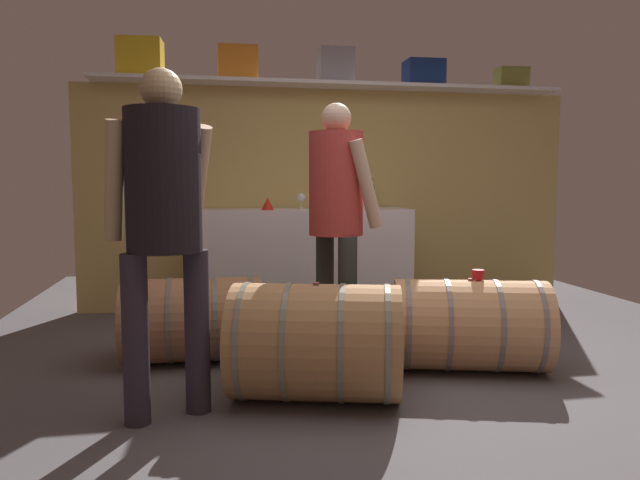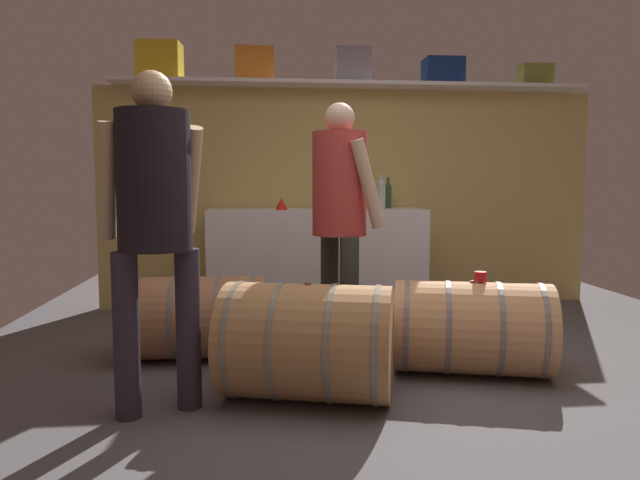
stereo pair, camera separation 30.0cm
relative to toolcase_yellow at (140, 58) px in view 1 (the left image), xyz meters
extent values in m
cube|color=#555053|center=(1.71, -1.75, -2.24)|extent=(5.85, 8.26, 0.02)
cube|color=tan|center=(1.71, 0.15, -1.21)|extent=(4.65, 0.10, 2.03)
cube|color=silver|center=(1.71, 0.00, -0.18)|extent=(4.28, 0.40, 0.03)
cube|color=yellow|center=(0.00, 0.00, 0.00)|extent=(0.39, 0.30, 0.32)
cube|color=orange|center=(0.83, 0.00, -0.02)|extent=(0.34, 0.28, 0.29)
cube|color=gray|center=(1.71, 0.00, -0.01)|extent=(0.31, 0.29, 0.31)
cube|color=navy|center=(2.55, 0.00, -0.04)|extent=(0.36, 0.29, 0.24)
cube|color=olive|center=(3.44, 0.00, -0.06)|extent=(0.30, 0.20, 0.20)
cube|color=white|center=(1.36, -0.20, -1.76)|extent=(1.91, 0.58, 0.93)
cylinder|color=#B1C3BE|center=(1.94, -0.24, -1.19)|extent=(0.08, 0.08, 0.21)
sphere|color=#B1C3BE|center=(1.94, -0.24, -1.07)|extent=(0.07, 0.07, 0.07)
cylinder|color=#B1C3BE|center=(1.94, -0.24, -1.03)|extent=(0.03, 0.03, 0.07)
cylinder|color=#2A4F30|center=(2.03, -0.07, -1.20)|extent=(0.07, 0.07, 0.18)
sphere|color=#2A4F30|center=(2.03, -0.07, -1.10)|extent=(0.06, 0.06, 0.06)
cylinder|color=#2A4F30|center=(2.03, -0.07, -1.05)|extent=(0.03, 0.03, 0.08)
cylinder|color=white|center=(1.36, -0.16, -1.29)|extent=(0.07, 0.07, 0.00)
cylinder|color=white|center=(1.36, -0.16, -1.25)|extent=(0.01, 0.01, 0.07)
sphere|color=white|center=(1.36, -0.16, -1.19)|extent=(0.08, 0.08, 0.08)
sphere|color=maroon|center=(1.36, -0.16, -1.20)|extent=(0.05, 0.05, 0.05)
cone|color=red|center=(1.05, -0.36, -1.24)|extent=(0.11, 0.11, 0.11)
cylinder|color=tan|center=(2.14, -2.02, -1.94)|extent=(1.04, 0.78, 0.56)
cylinder|color=slate|center=(1.76, -1.92, -1.94)|extent=(0.18, 0.56, 0.57)
cylinder|color=slate|center=(2.00, -1.99, -1.94)|extent=(0.18, 0.56, 0.57)
cylinder|color=slate|center=(2.28, -2.06, -1.94)|extent=(0.18, 0.56, 0.57)
cylinder|color=slate|center=(2.51, -2.13, -1.94)|extent=(0.18, 0.56, 0.57)
cylinder|color=brown|center=(2.14, -2.02, -1.66)|extent=(0.04, 0.04, 0.01)
cylinder|color=#A9734D|center=(0.45, -1.53, -1.95)|extent=(0.89, 0.55, 0.54)
cylinder|color=slate|center=(0.07, -1.53, -1.95)|extent=(0.03, 0.55, 0.55)
cylinder|color=slate|center=(0.30, -1.53, -1.95)|extent=(0.03, 0.55, 0.55)
cylinder|color=slate|center=(0.59, -1.53, -1.95)|extent=(0.03, 0.55, 0.55)
cylinder|color=slate|center=(0.82, -1.53, -1.95)|extent=(0.03, 0.55, 0.55)
cylinder|color=brown|center=(0.45, -1.53, -1.67)|extent=(0.04, 0.04, 0.01)
cylinder|color=#AB7949|center=(1.11, -2.35, -1.91)|extent=(1.02, 0.83, 0.62)
cylinder|color=slate|center=(0.75, -2.26, -1.91)|extent=(0.19, 0.62, 0.63)
cylinder|color=slate|center=(0.97, -2.32, -1.91)|extent=(0.19, 0.62, 0.63)
cylinder|color=slate|center=(1.25, -2.39, -1.91)|extent=(0.19, 0.62, 0.63)
cylinder|color=slate|center=(1.47, -2.45, -1.91)|extent=(0.19, 0.62, 0.63)
cylinder|color=#8A464A|center=(1.11, -2.35, -1.60)|extent=(0.04, 0.04, 0.01)
cylinder|color=red|center=(2.18, -2.02, -1.63)|extent=(0.07, 0.07, 0.06)
cylinder|color=#303331|center=(1.43, -1.72, -1.82)|extent=(0.12, 0.12, 0.82)
cylinder|color=#303331|center=(1.34, -1.44, -1.82)|extent=(0.12, 0.12, 0.82)
cylinder|color=#B43734|center=(1.38, -1.58, -1.07)|extent=(0.36, 0.36, 0.68)
sphere|color=tan|center=(1.38, -1.58, -0.65)|extent=(0.20, 0.20, 0.20)
cylinder|color=tan|center=(1.54, -1.74, -1.07)|extent=(0.26, 0.16, 0.57)
cylinder|color=tan|center=(1.42, -1.35, -1.07)|extent=(0.26, 0.16, 0.57)
cylinder|color=#2F2630|center=(0.49, -2.41, -1.81)|extent=(0.13, 0.13, 0.83)
cylinder|color=#2F2630|center=(0.21, -2.52, -1.81)|extent=(0.13, 0.13, 0.83)
cylinder|color=black|center=(0.35, -2.47, -1.06)|extent=(0.36, 0.36, 0.68)
sphere|color=tan|center=(0.35, -2.47, -0.63)|extent=(0.20, 0.20, 0.20)
cylinder|color=tan|center=(0.51, -2.30, -1.06)|extent=(0.18, 0.30, 0.57)
cylinder|color=tan|center=(0.12, -2.44, -1.06)|extent=(0.15, 0.21, 0.58)
camera|label=1|loc=(0.57, -5.41, -1.07)|focal=33.39mm
camera|label=2|loc=(0.87, -5.45, -1.07)|focal=33.39mm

